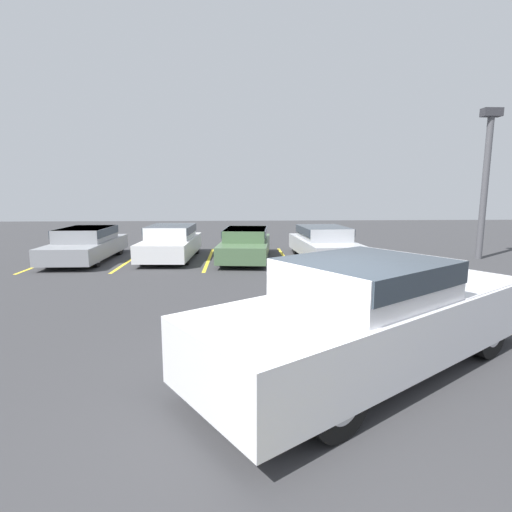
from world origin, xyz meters
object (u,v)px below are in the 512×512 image
Objects in this scene: parked_sedan_b at (171,241)px; parked_sedan_d at (324,242)px; pickup_truck at (377,313)px; light_post at (486,174)px; parked_sedan_a at (86,243)px; parked_sedan_c at (246,243)px.

parked_sedan_b is 5.89m from parked_sedan_d.
pickup_truck is 1.34× the size of parked_sedan_b.
pickup_truck is 10.88m from parked_sedan_b.
parked_sedan_d is (1.28, 9.53, -0.18)m from pickup_truck.
parked_sedan_d is 6.56m from light_post.
parked_sedan_a is 3.15m from parked_sedan_b.
parked_sedan_c is (-1.72, 9.57, -0.22)m from pickup_truck.
parked_sedan_c is at bearing 66.03° from pickup_truck.
pickup_truck reaches higher than parked_sedan_c.
parked_sedan_c is 3.00m from parked_sedan_d.
parked_sedan_d is (5.88, -0.33, -0.01)m from parked_sedan_b.
parked_sedan_c is at bearing 89.25° from parked_sedan_a.
parked_sedan_b is at bearing -89.73° from parked_sedan_c.
pickup_truck is 1.27× the size of parked_sedan_a.
light_post is at bearing 84.10° from parked_sedan_d.
parked_sedan_d is at bearing 89.38° from parked_sedan_b.
parked_sedan_c is at bearing 178.25° from light_post.
pickup_truck is at bearing -11.32° from parked_sedan_d.
parked_sedan_c is 1.01× the size of parked_sedan_d.
parked_sedan_b reaches higher than parked_sedan_a.
parked_sedan_d is 0.83× the size of light_post.
parked_sedan_a is 1.06× the size of parked_sedan_b.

